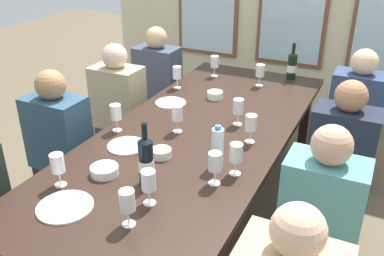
% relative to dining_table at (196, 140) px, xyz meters
% --- Properties ---
extents(ground_plane, '(12.00, 12.00, 0.00)m').
position_rel_dining_table_xyz_m(ground_plane, '(0.00, 0.00, -0.68)').
color(ground_plane, brown).
extents(dining_table, '(1.08, 2.63, 0.74)m').
position_rel_dining_table_xyz_m(dining_table, '(0.00, 0.00, 0.00)').
color(dining_table, '#2E1F17').
rests_on(dining_table, ground).
extents(white_plate_0, '(0.26, 0.26, 0.01)m').
position_rel_dining_table_xyz_m(white_plate_0, '(-0.21, -0.97, 0.06)').
color(white_plate_0, white).
rests_on(white_plate_0, dining_table).
extents(white_plate_1, '(0.22, 0.22, 0.01)m').
position_rel_dining_table_xyz_m(white_plate_1, '(-0.36, 0.32, 0.06)').
color(white_plate_1, white).
rests_on(white_plate_1, dining_table).
extents(white_plate_2, '(0.23, 0.23, 0.01)m').
position_rel_dining_table_xyz_m(white_plate_2, '(-0.28, -0.36, 0.06)').
color(white_plate_2, white).
rests_on(white_plate_2, dining_table).
extents(wine_bottle_0, '(0.08, 0.08, 0.33)m').
position_rel_dining_table_xyz_m(wine_bottle_0, '(0.03, -0.63, 0.19)').
color(wine_bottle_0, black).
rests_on(wine_bottle_0, dining_table).
extents(wine_bottle_1, '(0.08, 0.08, 0.30)m').
position_rel_dining_table_xyz_m(wine_bottle_1, '(0.29, 1.22, 0.17)').
color(wine_bottle_1, black).
rests_on(wine_bottle_1, dining_table).
extents(tasting_bowl_0, '(0.11, 0.11, 0.05)m').
position_rel_dining_table_xyz_m(tasting_bowl_0, '(-0.04, -0.37, 0.08)').
color(tasting_bowl_0, white).
rests_on(tasting_bowl_0, dining_table).
extents(tasting_bowl_1, '(0.14, 0.14, 0.05)m').
position_rel_dining_table_xyz_m(tasting_bowl_1, '(-0.21, -0.66, 0.08)').
color(tasting_bowl_1, white).
rests_on(tasting_bowl_1, dining_table).
extents(tasting_bowl_2, '(0.12, 0.12, 0.05)m').
position_rel_dining_table_xyz_m(tasting_bowl_2, '(-0.11, 0.55, 0.09)').
color(tasting_bowl_2, white).
rests_on(tasting_bowl_2, dining_table).
extents(water_bottle, '(0.06, 0.06, 0.24)m').
position_rel_dining_table_xyz_m(water_bottle, '(0.28, -0.33, 0.17)').
color(water_bottle, white).
rests_on(water_bottle, dining_table).
extents(wine_glass_0, '(0.07, 0.07, 0.17)m').
position_rel_dining_table_xyz_m(wine_glass_0, '(-0.46, 0.62, 0.18)').
color(wine_glass_0, white).
rests_on(wine_glass_0, dining_table).
extents(wine_glass_1, '(0.07, 0.07, 0.17)m').
position_rel_dining_table_xyz_m(wine_glass_1, '(0.20, 0.20, 0.18)').
color(wine_glass_1, white).
rests_on(wine_glass_1, dining_table).
extents(wine_glass_2, '(0.07, 0.07, 0.17)m').
position_rel_dining_table_xyz_m(wine_glass_2, '(0.39, -0.36, 0.18)').
color(wine_glass_2, white).
rests_on(wine_glass_2, dining_table).
extents(wine_glass_3, '(0.07, 0.07, 0.17)m').
position_rel_dining_table_xyz_m(wine_glass_3, '(0.12, -0.77, 0.18)').
color(wine_glass_3, white).
rests_on(wine_glass_3, dining_table).
extents(wine_glass_4, '(0.07, 0.07, 0.17)m').
position_rel_dining_table_xyz_m(wine_glass_4, '(0.10, 0.94, 0.18)').
color(wine_glass_4, white).
rests_on(wine_glass_4, dining_table).
extents(wine_glass_5, '(0.07, 0.07, 0.17)m').
position_rel_dining_table_xyz_m(wine_glass_5, '(-0.35, -0.83, 0.18)').
color(wine_glass_5, white).
rests_on(wine_glass_5, dining_table).
extents(wine_glass_6, '(0.07, 0.07, 0.17)m').
position_rel_dining_table_xyz_m(wine_glass_6, '(-0.10, -0.06, 0.18)').
color(wine_glass_6, white).
rests_on(wine_glass_6, dining_table).
extents(wine_glass_7, '(0.07, 0.07, 0.17)m').
position_rel_dining_table_xyz_m(wine_glass_7, '(0.33, -0.49, 0.18)').
color(wine_glass_7, white).
rests_on(wine_glass_7, dining_table).
extents(wine_glass_8, '(0.07, 0.07, 0.17)m').
position_rel_dining_table_xyz_m(wine_glass_8, '(0.12, -0.94, 0.18)').
color(wine_glass_8, white).
rests_on(wine_glass_8, dining_table).
extents(wine_glass_9, '(0.07, 0.07, 0.17)m').
position_rel_dining_table_xyz_m(wine_glass_9, '(-0.45, -0.21, 0.18)').
color(wine_glass_9, white).
rests_on(wine_glass_9, dining_table).
extents(wine_glass_10, '(0.07, 0.07, 0.17)m').
position_rel_dining_table_xyz_m(wine_glass_10, '(0.34, 0.01, 0.18)').
color(wine_glass_10, white).
rests_on(wine_glass_10, dining_table).
extents(wine_glass_11, '(0.07, 0.07, 0.17)m').
position_rel_dining_table_xyz_m(wine_glass_11, '(-0.31, 1.00, 0.18)').
color(wine_glass_11, white).
rests_on(wine_glass_11, dining_table).
extents(seated_person_2, '(0.38, 0.24, 1.11)m').
position_rel_dining_table_xyz_m(seated_person_2, '(-0.84, 0.36, -0.15)').
color(seated_person_2, '#35363A').
rests_on(seated_person_2, ground).
extents(seated_person_3, '(0.38, 0.24, 1.11)m').
position_rel_dining_table_xyz_m(seated_person_3, '(0.84, 0.29, -0.15)').
color(seated_person_3, '#252C2C').
rests_on(seated_person_3, ground).
extents(seated_person_4, '(0.38, 0.24, 1.11)m').
position_rel_dining_table_xyz_m(seated_person_4, '(-0.84, -0.31, -0.15)').
color(seated_person_4, '#23213A').
rests_on(seated_person_4, ground).
extents(seated_person_5, '(0.38, 0.24, 1.11)m').
position_rel_dining_table_xyz_m(seated_person_5, '(0.84, -0.36, -0.15)').
color(seated_person_5, '#2C2137').
rests_on(seated_person_5, ground).
extents(seated_person_6, '(0.38, 0.24, 1.11)m').
position_rel_dining_table_xyz_m(seated_person_6, '(-0.84, 0.97, -0.15)').
color(seated_person_6, '#2D3334').
rests_on(seated_person_6, ground).
extents(seated_person_7, '(0.38, 0.24, 1.11)m').
position_rel_dining_table_xyz_m(seated_person_7, '(0.84, 1.01, -0.15)').
color(seated_person_7, '#292244').
rests_on(seated_person_7, ground).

